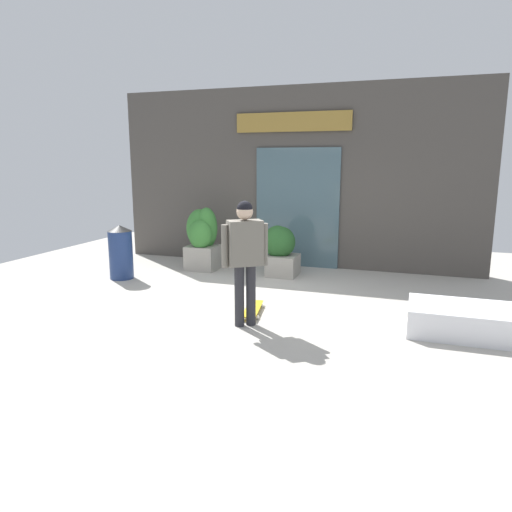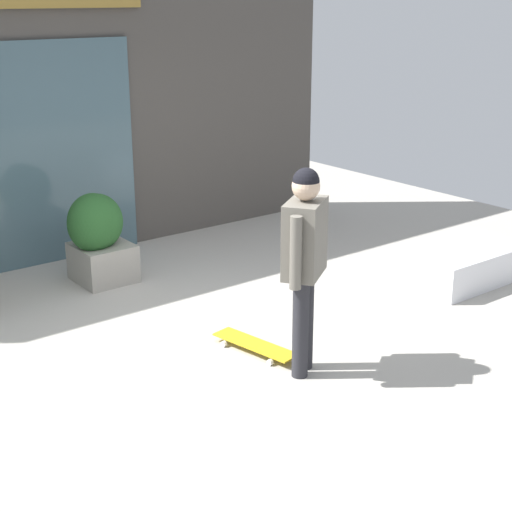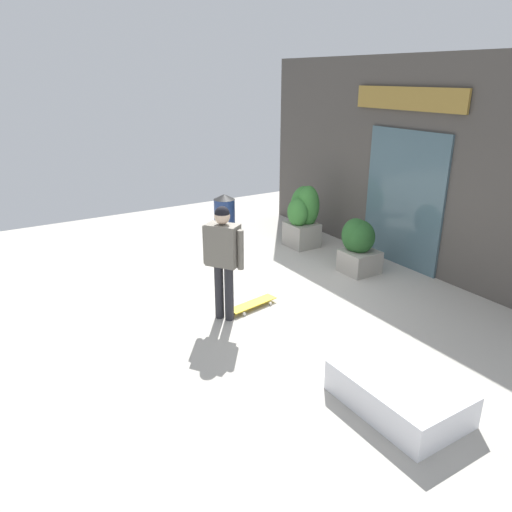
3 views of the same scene
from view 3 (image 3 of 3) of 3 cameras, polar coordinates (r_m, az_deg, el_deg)
name	(u,v)px [view 3 (image 3 of 3)]	position (r m, az deg, el deg)	size (l,w,h in m)	color
ground_plane	(260,296)	(7.83, 0.49, -4.68)	(12.00, 12.00, 0.00)	#B2ADA3
building_facade	(407,165)	(9.26, 17.37, 10.24)	(7.71, 0.31, 3.68)	#4C4742
skateboarder	(223,252)	(6.74, -3.89, 0.50)	(0.53, 0.47, 1.69)	#28282D
skateboard	(253,304)	(7.42, -0.41, -5.66)	(0.35, 0.86, 0.08)	gold
planter_box_left	(303,214)	(9.97, 5.60, 4.96)	(0.69, 0.72, 1.26)	gray
planter_box_right	(358,244)	(8.78, 11.96, 1.42)	(0.66, 0.60, 0.98)	gray
trash_bin	(225,218)	(10.27, -3.71, 4.52)	(0.45, 0.45, 1.02)	navy
snow_ledge	(398,393)	(5.54, 16.40, -15.18)	(1.34, 0.90, 0.36)	white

